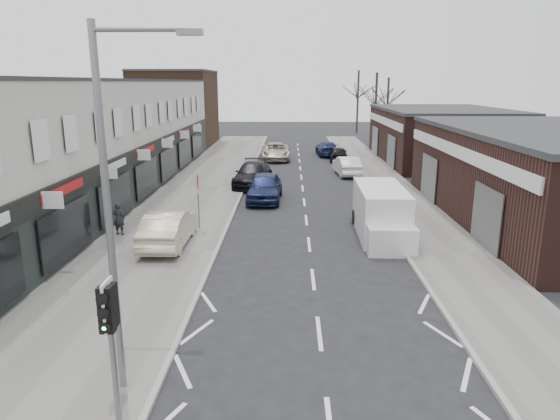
# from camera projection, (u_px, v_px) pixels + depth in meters

# --- Properties ---
(ground) EXTENTS (160.00, 160.00, 0.00)m
(ground) POSITION_uv_depth(u_px,v_px,m) (324.00, 373.00, 12.27)
(ground) COLOR black
(ground) RESTS_ON ground
(pavement_left) EXTENTS (5.50, 64.00, 0.12)m
(pavement_left) POSITION_uv_depth(u_px,v_px,m) (203.00, 187.00, 33.69)
(pavement_left) COLOR slate
(pavement_left) RESTS_ON ground
(pavement_right) EXTENTS (3.50, 64.00, 0.12)m
(pavement_right) POSITION_uv_depth(u_px,v_px,m) (388.00, 188.00, 33.45)
(pavement_right) COLOR slate
(pavement_right) RESTS_ON ground
(shop_terrace_left) EXTENTS (8.00, 41.00, 7.10)m
(shop_terrace_left) POSITION_uv_depth(u_px,v_px,m) (84.00, 139.00, 30.53)
(shop_terrace_left) COLOR beige
(shop_terrace_left) RESTS_ON ground
(brick_block_far) EXTENTS (8.00, 10.00, 8.00)m
(brick_block_far) POSITION_uv_depth(u_px,v_px,m) (176.00, 109.00, 55.11)
(brick_block_far) COLOR #412A1C
(brick_block_far) RESTS_ON ground
(right_unit_near) EXTENTS (10.00, 18.00, 4.50)m
(right_unit_near) POSITION_uv_depth(u_px,v_px,m) (556.00, 178.00, 25.02)
(right_unit_near) COLOR #331C17
(right_unit_near) RESTS_ON ground
(right_unit_far) EXTENTS (10.00, 16.00, 4.50)m
(right_unit_far) POSITION_uv_depth(u_px,v_px,m) (440.00, 136.00, 44.39)
(right_unit_far) COLOR #331C17
(right_unit_far) RESTS_ON ground
(tree_far_a) EXTENTS (3.60, 3.60, 8.00)m
(tree_far_a) POSITION_uv_depth(u_px,v_px,m) (374.00, 143.00, 58.57)
(tree_far_a) COLOR #382D26
(tree_far_a) RESTS_ON ground
(tree_far_b) EXTENTS (3.60, 3.60, 7.50)m
(tree_far_b) POSITION_uv_depth(u_px,v_px,m) (386.00, 137.00, 64.33)
(tree_far_b) COLOR #382D26
(tree_far_b) RESTS_ON ground
(tree_far_c) EXTENTS (3.60, 3.60, 8.50)m
(tree_far_c) POSITION_uv_depth(u_px,v_px,m) (357.00, 133.00, 70.20)
(tree_far_c) COLOR #382D26
(tree_far_c) RESTS_ON ground
(traffic_light) EXTENTS (0.28, 0.60, 3.10)m
(traffic_light) POSITION_uv_depth(u_px,v_px,m) (109.00, 319.00, 9.80)
(traffic_light) COLOR slate
(traffic_light) RESTS_ON pavement_left
(street_lamp) EXTENTS (2.23, 0.22, 8.00)m
(street_lamp) POSITION_uv_depth(u_px,v_px,m) (115.00, 196.00, 10.43)
(street_lamp) COLOR slate
(street_lamp) RESTS_ON pavement_left
(warning_sign) EXTENTS (0.12, 0.80, 2.70)m
(warning_sign) POSITION_uv_depth(u_px,v_px,m) (199.00, 186.00, 23.44)
(warning_sign) COLOR slate
(warning_sign) RESTS_ON pavement_left
(white_van) EXTENTS (2.14, 5.85, 2.27)m
(white_van) POSITION_uv_depth(u_px,v_px,m) (381.00, 213.00, 22.93)
(white_van) COLOR silver
(white_van) RESTS_ON ground
(sedan_on_pavement) EXTENTS (1.62, 4.65, 1.53)m
(sedan_on_pavement) POSITION_uv_depth(u_px,v_px,m) (169.00, 228.00, 21.34)
(sedan_on_pavement) COLOR beige
(sedan_on_pavement) RESTS_ON pavement_left
(pedestrian) EXTENTS (0.61, 0.46, 1.51)m
(pedestrian) POSITION_uv_depth(u_px,v_px,m) (119.00, 219.00, 22.79)
(pedestrian) COLOR black
(pedestrian) RESTS_ON pavement_left
(parked_car_left_a) EXTENTS (2.12, 4.91, 1.65)m
(parked_car_left_a) POSITION_uv_depth(u_px,v_px,m) (265.00, 187.00, 29.89)
(parked_car_left_a) COLOR #161E45
(parked_car_left_a) RESTS_ON ground
(parked_car_left_b) EXTENTS (2.65, 5.67, 1.60)m
(parked_car_left_b) POSITION_uv_depth(u_px,v_px,m) (253.00, 174.00, 34.17)
(parked_car_left_b) COLOR black
(parked_car_left_b) RESTS_ON ground
(parked_car_left_c) EXTENTS (2.76, 5.60, 1.53)m
(parked_car_left_c) POSITION_uv_depth(u_px,v_px,m) (275.00, 151.00, 45.66)
(parked_car_left_c) COLOR #BBAF95
(parked_car_left_c) RESTS_ON ground
(parked_car_right_a) EXTENTS (1.95, 4.51, 1.45)m
(parked_car_right_a) POSITION_uv_depth(u_px,v_px,m) (347.00, 166.00, 38.14)
(parked_car_right_a) COLOR silver
(parked_car_right_a) RESTS_ON ground
(parked_car_right_b) EXTENTS (1.68, 3.95, 1.33)m
(parked_car_right_b) POSITION_uv_depth(u_px,v_px,m) (338.00, 154.00, 44.92)
(parked_car_right_b) COLOR black
(parked_car_right_b) RESTS_ON ground
(parked_car_right_c) EXTENTS (2.16, 4.81, 1.37)m
(parked_car_right_c) POSITION_uv_depth(u_px,v_px,m) (327.00, 148.00, 48.40)
(parked_car_right_c) COLOR #152044
(parked_car_right_c) RESTS_ON ground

